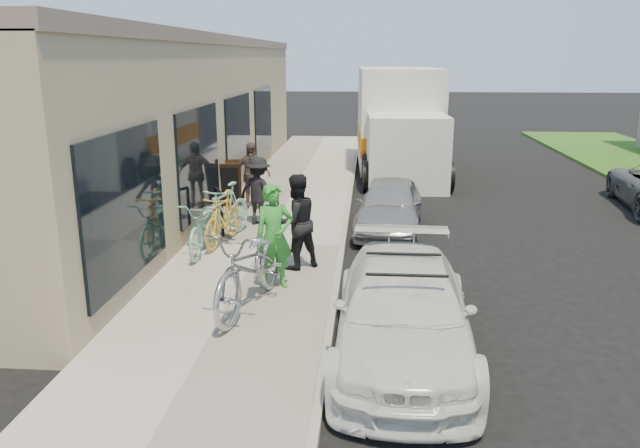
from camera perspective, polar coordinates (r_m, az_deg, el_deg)
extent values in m
plane|color=black|center=(9.38, 3.92, -8.27)|extent=(120.00, 120.00, 0.00)
cube|color=#AAA399|center=(12.34, -5.22, -2.11)|extent=(3.00, 34.00, 0.15)
cube|color=gray|center=(12.19, 1.99, -2.34)|extent=(0.12, 34.00, 0.13)
cube|color=tan|center=(17.52, -13.25, 9.10)|extent=(3.50, 20.00, 4.00)
cube|color=#77665A|center=(17.44, -13.68, 15.97)|extent=(3.60, 20.00, 0.25)
cube|color=black|center=(9.55, -17.28, 1.60)|extent=(0.06, 3.00, 2.20)
cube|color=black|center=(13.27, -10.99, 5.66)|extent=(0.06, 3.00, 2.20)
cube|color=black|center=(17.12, -7.46, 7.89)|extent=(0.06, 3.00, 2.20)
cube|color=black|center=(21.02, -5.21, 9.28)|extent=(0.06, 3.00, 2.20)
cylinder|color=black|center=(12.79, -8.94, 0.80)|extent=(0.06, 0.06, 0.89)
cylinder|color=black|center=(13.36, -9.44, 1.39)|extent=(0.06, 0.06, 0.89)
cylinder|color=black|center=(12.97, -9.28, 3.02)|extent=(0.30, 0.57, 0.06)
cube|color=black|center=(15.25, -8.44, 3.54)|extent=(0.70, 0.40, 1.08)
cube|color=black|center=(15.64, -8.41, 3.83)|extent=(0.70, 0.40, 1.08)
cube|color=black|center=(15.20, -8.45, 3.71)|extent=(0.55, 0.28, 0.78)
imported|color=white|center=(8.02, 7.60, -7.85)|extent=(1.82, 4.24, 1.22)
cylinder|color=black|center=(7.37, 7.95, -4.73)|extent=(0.96, 0.04, 0.04)
cylinder|color=black|center=(8.13, 7.63, -2.80)|extent=(0.96, 0.04, 0.04)
imported|color=gray|center=(13.64, 6.39, 1.71)|extent=(1.68, 3.50, 1.15)
cube|color=silver|center=(18.12, 7.92, 6.53)|extent=(2.31, 2.31, 2.11)
cube|color=black|center=(18.06, 7.97, 7.92)|extent=(2.06, 0.15, 1.00)
cube|color=silver|center=(21.34, 7.12, 9.64)|extent=(2.74, 4.77, 3.22)
cube|color=orange|center=(21.42, 7.06, 7.72)|extent=(2.77, 4.79, 0.61)
cylinder|color=black|center=(17.60, 4.41, 4.36)|extent=(0.31, 0.90, 0.89)
cylinder|color=black|center=(17.83, 11.59, 4.23)|extent=(0.31, 0.90, 0.89)
cylinder|color=black|center=(18.80, 4.28, 5.05)|extent=(0.31, 0.90, 0.89)
cylinder|color=black|center=(19.01, 11.01, 4.93)|extent=(0.31, 0.90, 0.89)
cylinder|color=black|center=(22.97, 3.92, 6.89)|extent=(0.31, 0.90, 0.89)
cylinder|color=black|center=(23.14, 9.46, 6.79)|extent=(0.31, 0.90, 0.89)
imported|color=#ABABAD|center=(9.06, -6.27, -3.88)|extent=(1.31, 2.53, 1.27)
imported|color=#308D2F|center=(9.78, -4.21, -1.16)|extent=(0.72, 0.62, 1.67)
imported|color=black|center=(10.67, -2.22, 0.22)|extent=(1.02, 0.98, 1.65)
imported|color=#7CB9A4|center=(12.56, -8.63, 1.08)|extent=(1.02, 1.93, 1.12)
imported|color=#7CB9A4|center=(11.83, -10.46, -0.17)|extent=(0.68, 1.91, 1.00)
imported|color=gold|center=(12.28, -8.86, 0.51)|extent=(0.75, 1.75, 1.02)
imported|color=black|center=(13.58, -5.64, 3.03)|extent=(1.09, 0.84, 1.48)
imported|color=brown|center=(15.13, -6.34, 4.48)|extent=(0.96, 0.44, 1.60)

